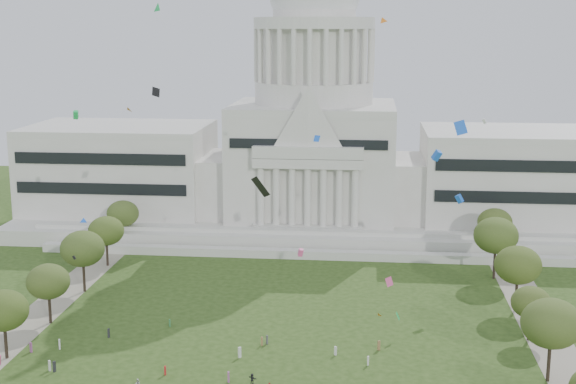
{
  "coord_description": "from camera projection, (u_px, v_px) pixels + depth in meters",
  "views": [
    {
      "loc": [
        15.24,
        -104.24,
        55.16
      ],
      "look_at": [
        0.0,
        45.0,
        24.0
      ],
      "focal_mm": 50.0,
      "sensor_mm": 36.0,
      "label": 1
    }
  ],
  "objects": [
    {
      "name": "row_tree_r_4",
      "position": [
        518.0,
        265.0,
        156.67
      ],
      "size": [
        9.19,
        9.19,
        13.06
      ],
      "color": "black",
      "rests_on": "ground"
    },
    {
      "name": "row_tree_r_3",
      "position": [
        531.0,
        302.0,
        142.0
      ],
      "size": [
        7.01,
        7.01,
        9.98
      ],
      "color": "black",
      "rests_on": "ground"
    },
    {
      "name": "kite_swarm",
      "position": [
        301.0,
        212.0,
        118.25
      ],
      "size": [
        95.37,
        98.86,
        64.59
      ],
      "color": "white",
      "rests_on": "ground"
    },
    {
      "name": "person_8",
      "position": [
        138.0,
        384.0,
        123.75
      ],
      "size": [
        0.89,
        0.58,
        1.77
      ],
      "primitive_type": "imported",
      "rotation": [
        0.0,
        0.0,
        3.2
      ],
      "color": "silver",
      "rests_on": "ground"
    },
    {
      "name": "row_tree_r_5",
      "position": [
        496.0,
        235.0,
        176.29
      ],
      "size": [
        9.82,
        9.82,
        13.96
      ],
      "color": "black",
      "rests_on": "ground"
    },
    {
      "name": "row_tree_l_4",
      "position": [
        83.0,
        249.0,
        167.8
      ],
      "size": [
        9.29,
        9.29,
        13.21
      ],
      "color": "black",
      "rests_on": "ground"
    },
    {
      "name": "distant_crowd",
      "position": [
        171.0,
        374.0,
        127.5
      ],
      "size": [
        64.8,
        40.31,
        1.92
      ],
      "color": "silver",
      "rests_on": "ground"
    },
    {
      "name": "capitol",
      "position": [
        313.0,
        148.0,
        220.37
      ],
      "size": [
        160.0,
        64.5,
        91.3
      ],
      "color": "beige",
      "rests_on": "ground"
    },
    {
      "name": "row_tree_l_6",
      "position": [
        123.0,
        214.0,
        204.07
      ],
      "size": [
        8.19,
        8.19,
        11.64
      ],
      "color": "black",
      "rests_on": "ground"
    },
    {
      "name": "person_5",
      "position": [
        252.0,
        379.0,
        125.77
      ],
      "size": [
        1.69,
        1.37,
        1.72
      ],
      "primitive_type": "imported",
      "rotation": [
        0.0,
        0.0,
        2.6
      ],
      "color": "#26262B",
      "rests_on": "ground"
    },
    {
      "name": "row_tree_l_3",
      "position": [
        48.0,
        282.0,
        150.02
      ],
      "size": [
        8.12,
        8.12,
        11.55
      ],
      "color": "black",
      "rests_on": "ground"
    },
    {
      "name": "row_tree_l_5",
      "position": [
        106.0,
        231.0,
        186.22
      ],
      "size": [
        8.33,
        8.33,
        11.85
      ],
      "color": "black",
      "rests_on": "ground"
    },
    {
      "name": "path_right",
      "position": [
        555.0,
        351.0,
        138.71
      ],
      "size": [
        8.0,
        160.0,
        0.04
      ],
      "primitive_type": "cube",
      "color": "gray",
      "rests_on": "ground"
    },
    {
      "name": "path_left",
      "position": [
        22.0,
        330.0,
        148.26
      ],
      "size": [
        8.0,
        160.0,
        0.04
      ],
      "primitive_type": "cube",
      "color": "gray",
      "rests_on": "ground"
    },
    {
      "name": "row_tree_r_2",
      "position": [
        552.0,
        324.0,
        124.89
      ],
      "size": [
        9.55,
        9.55,
        13.58
      ],
      "color": "black",
      "rests_on": "ground"
    },
    {
      "name": "row_tree_r_6",
      "position": [
        495.0,
        223.0,
        193.8
      ],
      "size": [
        8.42,
        8.42,
        11.97
      ],
      "color": "black",
      "rests_on": "ground"
    },
    {
      "name": "row_tree_l_2",
      "position": [
        3.0,
        311.0,
        133.87
      ],
      "size": [
        8.42,
        8.42,
        11.97
      ],
      "color": "black",
      "rests_on": "ground"
    }
  ]
}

